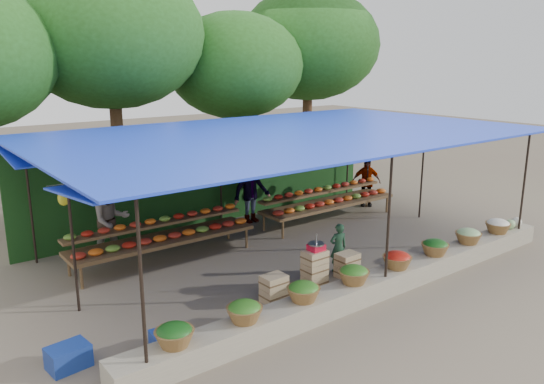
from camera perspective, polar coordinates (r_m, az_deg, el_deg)
ground at (r=12.36m, az=1.75°, el=-6.59°), size 60.00×60.00×0.00m
stone_curb at (r=10.46m, az=11.42°, el=-9.65°), size 10.60×0.55×0.40m
stall_canopy at (r=11.75m, az=1.62°, el=5.79°), size 10.80×6.60×2.82m
produce_baskets at (r=10.25m, az=11.14°, el=-7.94°), size 8.98×0.58×0.34m
netting_backdrop at (r=14.49m, az=-6.07°, el=1.58°), size 10.60×0.06×2.50m
tree_row at (r=16.97m, az=-10.22°, el=14.99°), size 16.51×5.50×7.12m
fruit_table_left at (r=11.99m, az=-11.70°, el=-4.47°), size 4.21×0.95×0.93m
fruit_table_right at (r=14.73m, az=6.06°, el=-0.79°), size 4.21×0.95×0.93m
crate_counter at (r=10.48m, az=4.48°, el=-8.69°), size 2.35×0.35×0.77m
weighing_scale at (r=10.32m, az=4.78°, el=-5.85°), size 0.31×0.31×0.33m
vendor_seated at (r=11.25m, az=7.14°, el=-5.96°), size 0.44×0.36×1.05m
customer_left at (r=12.35m, az=-16.94°, el=-2.93°), size 0.86×0.67×1.76m
customer_mid at (r=14.44m, az=-2.20°, el=0.34°), size 1.25×0.76×1.88m
customer_right at (r=16.38m, az=10.09°, el=1.08°), size 0.92×0.82×1.49m
blue_crate_front at (r=8.56m, az=-21.05°, el=-16.22°), size 0.61×0.47×0.34m
blue_crate_back at (r=8.58m, az=-10.90°, el=-15.41°), size 0.59×0.45×0.33m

